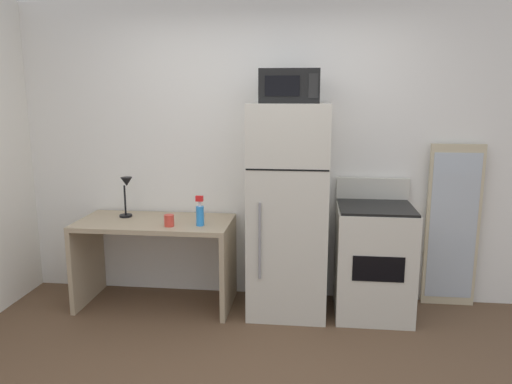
% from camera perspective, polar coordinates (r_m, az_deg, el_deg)
% --- Properties ---
extents(wall_back_white, '(5.00, 0.10, 2.60)m').
position_cam_1_polar(wall_back_white, '(4.37, 0.91, 4.64)').
color(wall_back_white, white).
rests_on(wall_back_white, ground).
extents(desk, '(1.30, 0.64, 0.75)m').
position_cam_1_polar(desk, '(4.34, -11.49, -5.99)').
color(desk, tan).
rests_on(desk, ground).
extents(desk_lamp, '(0.14, 0.12, 0.35)m').
position_cam_1_polar(desk_lamp, '(4.39, -14.74, 0.21)').
color(desk_lamp, black).
rests_on(desk_lamp, desk).
extents(spray_bottle, '(0.06, 0.06, 0.25)m').
position_cam_1_polar(spray_bottle, '(4.03, -6.48, -2.51)').
color(spray_bottle, '#2D8CEA').
rests_on(spray_bottle, desk).
extents(coffee_mug, '(0.08, 0.08, 0.09)m').
position_cam_1_polar(coffee_mug, '(4.06, -9.99, -3.26)').
color(coffee_mug, '#D83F33').
rests_on(coffee_mug, desk).
extents(refrigerator, '(0.64, 0.64, 1.73)m').
position_cam_1_polar(refrigerator, '(4.06, 3.77, -2.12)').
color(refrigerator, beige).
rests_on(refrigerator, ground).
extents(microwave, '(0.46, 0.35, 0.26)m').
position_cam_1_polar(microwave, '(3.93, 3.95, 12.09)').
color(microwave, black).
rests_on(microwave, refrigerator).
extents(oven_range, '(0.61, 0.61, 1.10)m').
position_cam_1_polar(oven_range, '(4.21, 13.40, -7.59)').
color(oven_range, beige).
rests_on(oven_range, ground).
extents(leaning_mirror, '(0.44, 0.03, 1.40)m').
position_cam_1_polar(leaning_mirror, '(4.51, 21.73, -3.71)').
color(leaning_mirror, '#C6B793').
rests_on(leaning_mirror, ground).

